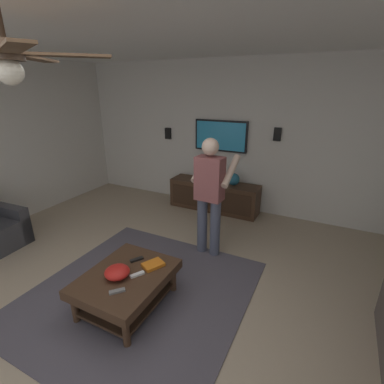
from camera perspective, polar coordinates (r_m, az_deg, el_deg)
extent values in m
plane|color=tan|center=(3.20, -13.57, -24.40)|extent=(7.96, 7.96, 0.00)
cube|color=silver|center=(5.34, 9.06, 10.81)|extent=(0.10, 6.63, 2.72)
cube|color=white|center=(2.36, -20.12, 32.58)|extent=(6.83, 6.63, 0.10)
cube|color=#514C56|center=(3.49, -10.53, -19.45)|extent=(2.44, 2.34, 0.01)
cube|color=#38383D|center=(5.20, -33.14, -5.10)|extent=(0.21, 0.81, 0.56)
cube|color=#422B1C|center=(3.16, -13.19, -16.59)|extent=(1.00, 0.80, 0.10)
cylinder|color=#422B1C|center=(3.40, -3.84, -17.28)|extent=(0.07, 0.07, 0.30)
cylinder|color=#422B1C|center=(3.71, -12.68, -14.20)|extent=(0.07, 0.07, 0.30)
cylinder|color=#422B1C|center=(2.90, -13.19, -26.04)|extent=(0.07, 0.07, 0.30)
cylinder|color=#422B1C|center=(3.26, -22.58, -21.10)|extent=(0.07, 0.07, 0.30)
cube|color=#382417|center=(3.32, -12.82, -20.05)|extent=(0.88, 0.68, 0.03)
cube|color=#422B1C|center=(5.41, 4.50, -0.77)|extent=(0.44, 1.70, 0.55)
cube|color=#352216|center=(5.22, 3.56, -1.57)|extent=(0.01, 1.56, 0.39)
cube|color=black|center=(5.34, 5.84, 11.24)|extent=(0.05, 1.01, 0.57)
cube|color=#2A96CB|center=(5.32, 5.73, 11.21)|extent=(0.01, 0.95, 0.51)
cylinder|color=#4C5166|center=(3.91, 4.70, -7.34)|extent=(0.14, 0.14, 0.82)
cylinder|color=#4C5166|center=(3.99, 2.07, -6.70)|extent=(0.14, 0.14, 0.82)
cube|color=#8C4C4C|center=(3.68, 3.60, 2.71)|extent=(0.24, 0.37, 0.58)
sphere|color=beige|center=(3.57, 3.75, 9.14)|extent=(0.22, 0.22, 0.22)
cylinder|color=beige|center=(3.73, 7.89, 4.24)|extent=(0.48, 0.11, 0.37)
cylinder|color=beige|center=(3.90, 1.87, 5.16)|extent=(0.48, 0.11, 0.37)
cube|color=white|center=(4.01, 5.97, 4.00)|extent=(0.04, 0.05, 0.16)
ellipsoid|color=red|center=(3.08, -14.92, -15.40)|extent=(0.26, 0.26, 0.12)
cube|color=white|center=(3.08, -10.96, -16.10)|extent=(0.15, 0.11, 0.02)
cube|color=black|center=(3.31, -11.14, -13.25)|extent=(0.15, 0.12, 0.02)
cube|color=slate|center=(2.92, -14.93, -18.84)|extent=(0.14, 0.13, 0.02)
cube|color=orange|center=(3.19, -7.87, -14.36)|extent=(0.27, 0.24, 0.04)
sphere|color=teal|center=(5.18, 8.41, 2.59)|extent=(0.22, 0.22, 0.22)
cube|color=black|center=(5.07, 16.91, 11.13)|extent=(0.06, 0.12, 0.22)
cube|color=black|center=(5.86, -4.86, 11.73)|extent=(0.06, 0.12, 0.22)
cylinder|color=#4C3828|center=(2.16, -34.34, 26.01)|extent=(0.04, 0.04, 0.28)
cylinder|color=#4C3828|center=(2.15, -33.54, 22.39)|extent=(0.20, 0.20, 0.08)
sphere|color=silver|center=(2.14, -33.00, 19.77)|extent=(0.16, 0.16, 0.16)
cube|color=brown|center=(2.43, -29.41, 22.50)|extent=(0.55, 0.36, 0.02)
cube|color=brown|center=(1.83, -32.45, 23.47)|extent=(0.35, 0.56, 0.02)
cube|color=brown|center=(2.11, -24.39, 23.93)|extent=(0.49, 0.48, 0.02)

